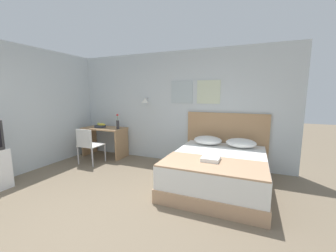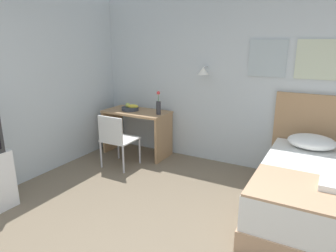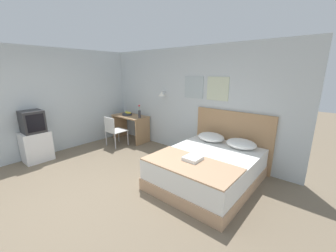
% 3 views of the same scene
% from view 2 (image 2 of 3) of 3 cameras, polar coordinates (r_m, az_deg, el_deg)
% --- Properties ---
extents(wall_back, '(5.71, 0.31, 2.65)m').
position_cam_2_polar(wall_back, '(4.70, 13.97, 8.03)').
color(wall_back, silver).
rests_on(wall_back, ground_plane).
extents(bed, '(1.62, 2.00, 0.58)m').
position_cam_2_polar(bed, '(3.79, 29.34, -12.00)').
color(bed, tan).
rests_on(bed, ground_plane).
extents(pillow_left, '(0.59, 0.47, 0.18)m').
position_cam_2_polar(pillow_left, '(4.32, 25.68, -2.71)').
color(pillow_left, white).
rests_on(pillow_left, bed).
extents(folded_towel_near_foot, '(0.28, 0.29, 0.06)m').
position_cam_2_polar(folded_towel_near_foot, '(3.25, 29.25, -9.79)').
color(folded_towel_near_foot, white).
rests_on(folded_towel_near_foot, throw_blanket).
extents(desk, '(1.12, 0.59, 0.78)m').
position_cam_2_polar(desk, '(5.24, -5.92, 0.28)').
color(desk, '#A87F56').
rests_on(desk, ground_plane).
extents(desk_chair, '(0.48, 0.48, 0.85)m').
position_cam_2_polar(desk_chair, '(4.69, -9.93, -2.08)').
color(desk_chair, white).
rests_on(desk_chair, ground_plane).
extents(fruit_bowl, '(0.31, 0.29, 0.12)m').
position_cam_2_polar(fruit_bowl, '(5.24, -7.20, 3.42)').
color(fruit_bowl, '#333842').
rests_on(fruit_bowl, desk).
extents(flower_vase, '(0.08, 0.08, 0.38)m').
position_cam_2_polar(flower_vase, '(4.88, -1.83, 3.82)').
color(flower_vase, '#333338').
rests_on(flower_vase, desk).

